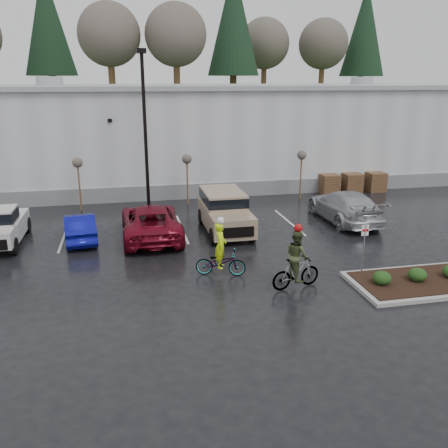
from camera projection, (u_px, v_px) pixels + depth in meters
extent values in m
plane|color=black|center=(273.00, 286.00, 18.18)|extent=(120.00, 120.00, 0.00)
cube|color=#BBBDC1|center=(190.00, 133.00, 37.74)|extent=(60.00, 15.00, 7.00)
cube|color=slate|center=(207.00, 191.00, 31.55)|extent=(60.00, 0.12, 1.00)
cube|color=#999B9E|center=(189.00, 87.00, 36.70)|extent=(60.50, 15.50, 0.30)
cube|color=#223B18|center=(165.00, 118.00, 59.40)|extent=(80.00, 25.00, 6.00)
cylinder|color=black|center=(145.00, 136.00, 27.30)|extent=(0.20, 0.20, 9.00)
cube|color=black|center=(141.00, 51.00, 25.95)|extent=(0.50, 1.00, 0.25)
cylinder|color=#552F22|center=(80.00, 188.00, 28.35)|extent=(0.10, 0.10, 2.80)
sphere|color=#4A453B|center=(77.00, 163.00, 27.91)|extent=(0.60, 0.60, 0.60)
cylinder|color=#552F22|center=(187.00, 183.00, 29.64)|extent=(0.10, 0.10, 2.80)
sphere|color=#4A453B|center=(187.00, 159.00, 29.20)|extent=(0.60, 0.60, 0.60)
cylinder|color=#552F22|center=(301.00, 178.00, 31.12)|extent=(0.10, 0.10, 2.80)
sphere|color=#4A453B|center=(302.00, 155.00, 30.68)|extent=(0.60, 0.60, 0.60)
cube|color=#552F22|center=(329.00, 184.00, 32.77)|extent=(1.20, 1.20, 1.35)
cube|color=#552F22|center=(352.00, 183.00, 33.10)|extent=(1.20, 1.20, 1.35)
cube|color=#552F22|center=(375.00, 182.00, 33.46)|extent=(1.20, 1.20, 1.35)
ellipsoid|color=black|center=(382.00, 278.00, 17.92)|extent=(0.70, 0.70, 0.52)
ellipsoid|color=black|center=(417.00, 275.00, 18.22)|extent=(0.70, 0.70, 0.52)
cylinder|color=gray|center=(363.00, 251.00, 18.80)|extent=(0.05, 0.05, 2.20)
cube|color=white|center=(365.00, 230.00, 18.55)|extent=(0.30, 0.02, 0.45)
cube|color=red|center=(365.00, 230.00, 18.54)|extent=(0.26, 0.02, 0.10)
imported|color=#0C0E85|center=(80.00, 227.00, 23.25)|extent=(1.88, 4.23, 1.35)
imported|color=maroon|center=(151.00, 221.00, 23.60)|extent=(2.83, 6.05, 1.68)
imported|color=#B4B5BC|center=(344.00, 206.00, 26.34)|extent=(2.44, 5.92, 1.72)
imported|color=#3F3F44|center=(221.00, 263.00, 19.09)|extent=(2.14, 1.26, 1.06)
imported|color=#CDF70D|center=(221.00, 245.00, 18.87)|extent=(0.62, 0.78, 1.86)
sphere|color=silver|center=(221.00, 221.00, 18.57)|extent=(0.31, 0.31, 0.31)
imported|color=#3F3F44|center=(296.00, 273.00, 17.89)|extent=(2.04, 0.98, 1.22)
imported|color=#394625|center=(297.00, 255.00, 17.69)|extent=(0.70, 1.03, 1.93)
sphere|color=#990C0C|center=(298.00, 228.00, 17.37)|extent=(0.32, 0.32, 0.32)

